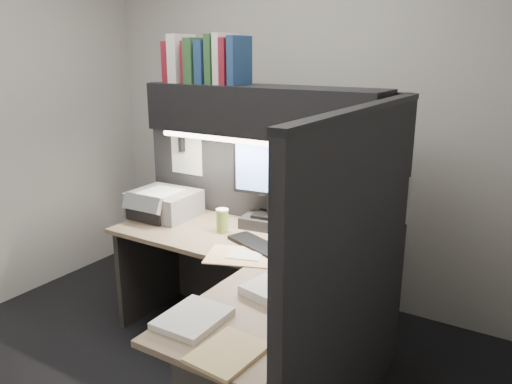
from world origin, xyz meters
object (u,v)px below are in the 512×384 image
(keyboard, at_px, (258,245))
(notebook_stack, at_px, (154,212))
(coffee_cup, at_px, (222,221))
(printer, at_px, (164,203))
(desk, at_px, (235,336))
(telephone, at_px, (344,240))
(overhead_shelf, at_px, (261,111))
(monitor, at_px, (272,195))

(keyboard, relative_size, notebook_stack, 1.46)
(coffee_cup, bearing_deg, printer, 174.03)
(desk, bearing_deg, notebook_stack, 151.79)
(desk, height_order, telephone, telephone)
(desk, height_order, overhead_shelf, overhead_shelf)
(coffee_cup, relative_size, notebook_stack, 0.47)
(keyboard, bearing_deg, notebook_stack, -163.92)
(coffee_cup, bearing_deg, notebook_stack, -177.80)
(telephone, bearing_deg, notebook_stack, -159.22)
(desk, distance_m, coffee_cup, 0.85)
(coffee_cup, xyz_separation_m, printer, (-0.54, 0.06, 0.02))
(telephone, distance_m, notebook_stack, 1.34)
(desk, distance_m, notebook_stack, 1.24)
(telephone, height_order, printer, printer)
(monitor, relative_size, keyboard, 1.30)
(keyboard, xyz_separation_m, telephone, (0.43, 0.26, 0.04))
(coffee_cup, height_order, printer, printer)
(monitor, height_order, telephone, monitor)
(coffee_cup, bearing_deg, overhead_shelf, 40.80)
(overhead_shelf, distance_m, printer, 1.01)
(overhead_shelf, xyz_separation_m, notebook_stack, (-0.75, -0.19, -0.72))
(desk, relative_size, notebook_stack, 5.64)
(telephone, relative_size, coffee_cup, 1.69)
(keyboard, bearing_deg, printer, -169.10)
(overhead_shelf, height_order, coffee_cup, overhead_shelf)
(desk, relative_size, telephone, 7.05)
(desk, bearing_deg, coffee_cup, 129.84)
(telephone, bearing_deg, printer, -162.49)
(overhead_shelf, distance_m, coffee_cup, 0.74)
(overhead_shelf, xyz_separation_m, monitor, (0.04, 0.07, -0.54))
(keyboard, height_order, coffee_cup, coffee_cup)
(overhead_shelf, bearing_deg, monitor, 59.16)
(monitor, height_order, notebook_stack, monitor)
(monitor, bearing_deg, coffee_cup, -142.24)
(telephone, bearing_deg, desk, -97.20)
(desk, relative_size, keyboard, 3.86)
(overhead_shelf, bearing_deg, notebook_stack, -166.17)
(desk, bearing_deg, printer, 148.05)
(overhead_shelf, relative_size, printer, 3.55)
(keyboard, relative_size, coffee_cup, 3.09)
(overhead_shelf, distance_m, telephone, 0.92)
(notebook_stack, bearing_deg, coffee_cup, 2.20)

